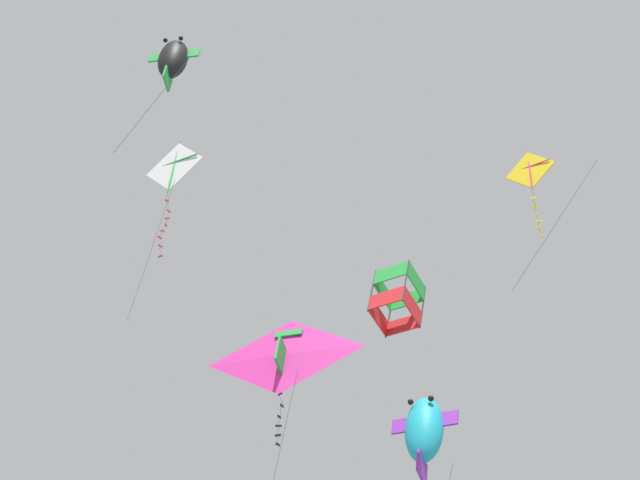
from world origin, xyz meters
name	(u,v)px	position (x,y,z in m)	size (l,w,h in m)	color
kite_diamond_near_right	(531,172)	(0.84, -4.50, 30.91)	(2.01, 2.55, 5.46)	yellow
kite_delta_far_centre	(284,355)	(2.68, 2.67, 27.11)	(1.52, 3.28, 8.50)	#DB2D93
kite_diamond_near_left	(174,167)	(4.64, 7.42, 35.99)	(1.19, 2.34, 7.91)	white
kite_fish_mid_left	(173,59)	(-2.02, 4.90, 34.29)	(1.76, 1.68, 5.14)	black
kite_box_upper_right	(397,299)	(0.65, -0.75, 27.35)	(1.71, 1.43, 1.78)	green
kite_fish_highest	(424,430)	(3.24, -0.98, 24.86)	(2.17, 1.82, 7.84)	#1EB2C6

